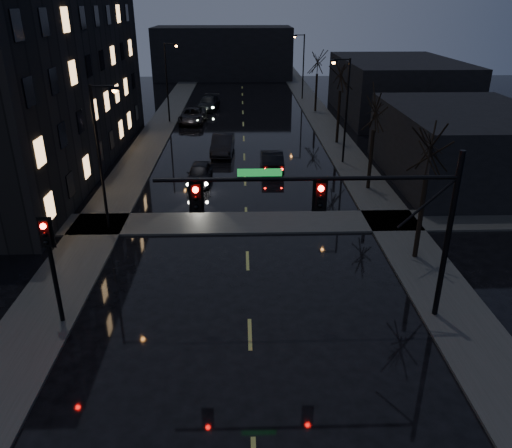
{
  "coord_description": "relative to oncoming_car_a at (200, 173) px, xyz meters",
  "views": [
    {
      "loc": [
        -0.25,
        -7.9,
        11.85
      ],
      "look_at": [
        0.34,
        11.32,
        3.2
      ],
      "focal_mm": 35.0,
      "sensor_mm": 36.0,
      "label": 1
    }
  ],
  "objects": [
    {
      "name": "streetlight_r_mid",
      "position": [
        10.8,
        4.22,
        4.08
      ],
      "size": [
        1.53,
        0.28,
        8.0
      ],
      "color": "black",
      "rests_on": "ground"
    },
    {
      "name": "oncoming_car_d",
      "position": [
        -0.83,
        25.93,
        0.08
      ],
      "size": [
        2.82,
        5.51,
        1.53
      ],
      "primitive_type": "imported",
      "rotation": [
        0.0,
        0.0,
        -0.13
      ],
      "color": "black",
      "rests_on": "ground"
    },
    {
      "name": "oncoming_car_a",
      "position": [
        0.0,
        0.0,
        0.0
      ],
      "size": [
        1.79,
        4.11,
        1.38
      ],
      "primitive_type": "imported",
      "rotation": [
        0.0,
        0.0,
        -0.04
      ],
      "color": "black",
      "rests_on": "ground"
    },
    {
      "name": "far_block",
      "position": [
        0.22,
        52.22,
        3.31
      ],
      "size": [
        22.0,
        10.0,
        8.0
      ],
      "primitive_type": "cube",
      "color": "black",
      "rests_on": "ground"
    },
    {
      "name": "signal_pole_left",
      "position": [
        -4.28,
        -16.79,
        2.32
      ],
      "size": [
        0.35,
        0.41,
        4.53
      ],
      "color": "black",
      "rests_on": "ground"
    },
    {
      "name": "streetlight_l_near",
      "position": [
        -4.37,
        -7.78,
        4.08
      ],
      "size": [
        1.53,
        0.28,
        8.0
      ],
      "color": "black",
      "rests_on": "ground"
    },
    {
      "name": "lead_car",
      "position": [
        5.28,
        2.84,
        0.07
      ],
      "size": [
        1.6,
        4.59,
        1.51
      ],
      "primitive_type": "imported",
      "rotation": [
        0.0,
        0.0,
        3.14
      ],
      "color": "black",
      "rests_on": "ground"
    },
    {
      "name": "signal_mast",
      "position": [
        7.06,
        -16.79,
        4.18
      ],
      "size": [
        11.11,
        0.41,
        7.0
      ],
      "color": "black",
      "rests_on": "ground"
    },
    {
      "name": "sidewalk_cross",
      "position": [
        3.22,
        -7.28,
        -0.63
      ],
      "size": [
        40.0,
        3.0,
        0.12
      ],
      "primitive_type": "cube",
      "color": "#2D2D2B",
      "rests_on": "ground"
    },
    {
      "name": "commercial_right_near",
      "position": [
        18.72,
        0.22,
        1.81
      ],
      "size": [
        10.0,
        14.0,
        5.0
      ],
      "primitive_type": "cube",
      "color": "black",
      "rests_on": "ground"
    },
    {
      "name": "streetlight_l_far",
      "position": [
        -4.37,
        19.22,
        4.08
      ],
      "size": [
        1.53,
        0.28,
        8.0
      ],
      "color": "black",
      "rests_on": "ground"
    },
    {
      "name": "tree_mid_b",
      "position": [
        11.62,
        10.22,
        5.92
      ],
      "size": [
        3.74,
        3.74,
        8.59
      ],
      "color": "black",
      "rests_on": "ground"
    },
    {
      "name": "commercial_right_far",
      "position": [
        20.22,
        22.22,
        2.31
      ],
      "size": [
        12.0,
        18.0,
        6.0
      ],
      "primitive_type": "cube",
      "color": "black",
      "rests_on": "ground"
    },
    {
      "name": "tree_near",
      "position": [
        11.62,
        -11.78,
        5.53
      ],
      "size": [
        3.52,
        3.52,
        8.08
      ],
      "color": "black",
      "rests_on": "ground"
    },
    {
      "name": "oncoming_car_b",
      "position": [
        1.42,
        7.18,
        0.12
      ],
      "size": [
        1.97,
        4.99,
        1.61
      ],
      "primitive_type": "imported",
      "rotation": [
        0.0,
        0.0,
        -0.05
      ],
      "color": "black",
      "rests_on": "ground"
    },
    {
      "name": "tree_far",
      "position": [
        11.62,
        24.22,
        5.37
      ],
      "size": [
        3.43,
        3.43,
        7.88
      ],
      "color": "black",
      "rests_on": "ground"
    },
    {
      "name": "oncoming_car_c",
      "position": [
        -2.11,
        19.1,
        0.07
      ],
      "size": [
        2.79,
        5.57,
        1.51
      ],
      "primitive_type": "imported",
      "rotation": [
        0.0,
        0.0,
        -0.05
      ],
      "color": "black",
      "rests_on": "ground"
    },
    {
      "name": "apartment_block",
      "position": [
        -13.28,
        4.22,
        5.31
      ],
      "size": [
        12.0,
        30.0,
        12.0
      ],
      "primitive_type": "cube",
      "color": "black",
      "rests_on": "ground"
    },
    {
      "name": "sidewalk_right",
      "position": [
        11.72,
        9.22,
        -0.63
      ],
      "size": [
        3.0,
        140.0,
        0.12
      ],
      "primitive_type": "cube",
      "color": "#2D2D2B",
      "rests_on": "ground"
    },
    {
      "name": "streetlight_r_far",
      "position": [
        10.8,
        32.22,
        4.08
      ],
      "size": [
        1.53,
        0.28,
        8.0
      ],
      "color": "black",
      "rests_on": "ground"
    },
    {
      "name": "sidewalk_left",
      "position": [
        -5.28,
        9.22,
        -0.63
      ],
      "size": [
        3.0,
        140.0,
        0.12
      ],
      "primitive_type": "cube",
      "color": "#2D2D2B",
      "rests_on": "ground"
    },
    {
      "name": "tree_mid_a",
      "position": [
        11.62,
        -1.78,
        5.14
      ],
      "size": [
        3.3,
        3.3,
        7.58
      ],
      "color": "black",
      "rests_on": "ground"
    }
  ]
}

